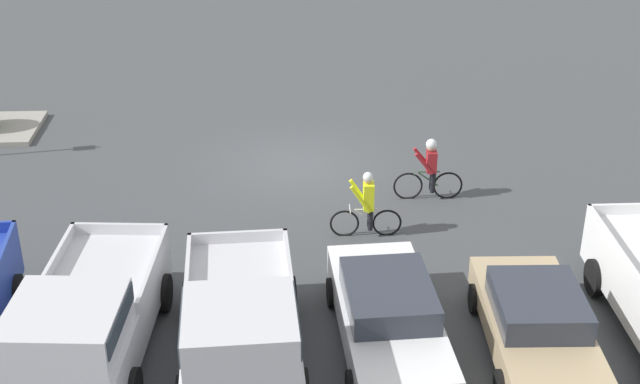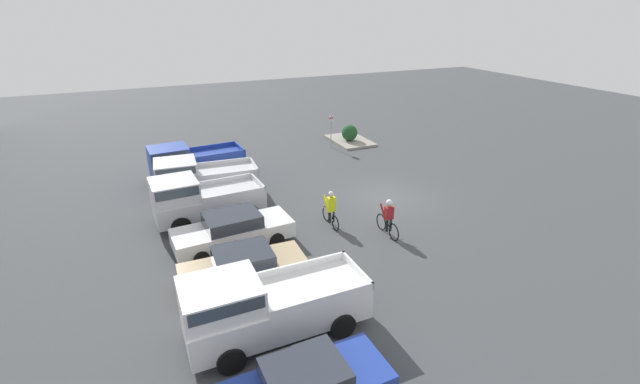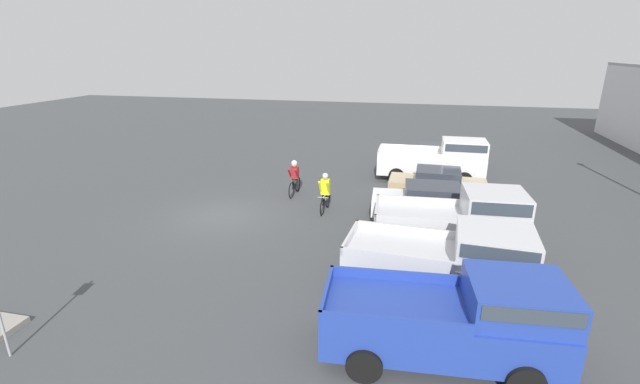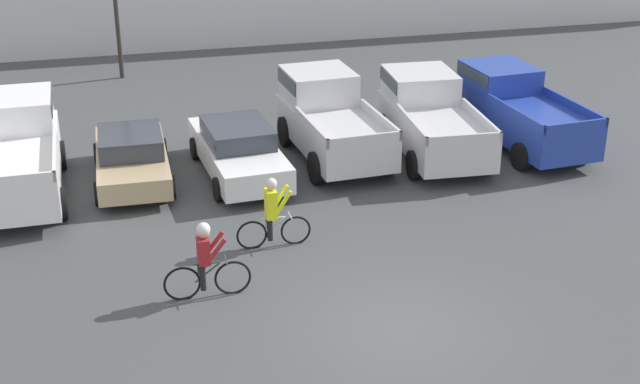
% 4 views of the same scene
% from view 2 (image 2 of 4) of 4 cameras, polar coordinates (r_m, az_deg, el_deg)
% --- Properties ---
extents(ground_plane, '(80.00, 80.00, 0.00)m').
position_cam_2_polar(ground_plane, '(22.43, 9.00, -0.69)').
color(ground_plane, '#424447').
extents(pickup_truck_0, '(2.19, 5.38, 2.21)m').
position_cam_2_polar(pickup_truck_0, '(12.90, -7.62, -14.72)').
color(pickup_truck_0, white).
rests_on(pickup_truck_0, ground_plane).
extents(sedan_1, '(2.09, 4.43, 1.36)m').
position_cam_2_polar(sedan_1, '(15.41, -10.14, -9.92)').
color(sedan_1, tan).
rests_on(sedan_1, ground_plane).
extents(sedan_2, '(2.21, 4.89, 1.45)m').
position_cam_2_polar(sedan_2, '(17.81, -11.51, -4.99)').
color(sedan_2, white).
rests_on(sedan_2, ground_plane).
extents(pickup_truck_1, '(2.47, 4.92, 2.21)m').
position_cam_2_polar(pickup_truck_1, '(19.98, -15.88, -0.84)').
color(pickup_truck_1, silver).
rests_on(pickup_truck_1, ground_plane).
extents(pickup_truck_2, '(2.55, 5.11, 2.07)m').
position_cam_2_polar(pickup_truck_2, '(22.69, -15.88, 1.90)').
color(pickup_truck_2, silver).
rests_on(pickup_truck_2, ground_plane).
extents(pickup_truck_3, '(2.48, 5.23, 2.05)m').
position_cam_2_polar(pickup_truck_3, '(25.26, -16.87, 3.95)').
color(pickup_truck_3, '#233D9E').
rests_on(pickup_truck_3, ground_plane).
extents(cyclist_0, '(1.72, 0.46, 1.69)m').
position_cam_2_polar(cyclist_0, '(19.01, 1.45, -2.20)').
color(cyclist_0, black).
rests_on(cyclist_0, ground_plane).
extents(cyclist_1, '(1.79, 0.46, 1.69)m').
position_cam_2_polar(cyclist_1, '(18.45, 9.09, -3.27)').
color(cyclist_1, black).
rests_on(cyclist_1, ground_plane).
extents(fire_lane_sign, '(0.08, 0.30, 2.41)m').
position_cam_2_polar(fire_lane_sign, '(29.80, 1.49, 8.64)').
color(fire_lane_sign, '#9E9EA3').
rests_on(fire_lane_sign, ground_plane).
extents(curb_island, '(3.77, 2.47, 0.15)m').
position_cam_2_polar(curb_island, '(31.60, 4.00, 6.87)').
color(curb_island, gray).
rests_on(curb_island, ground_plane).
extents(shrub, '(1.14, 1.14, 1.14)m').
position_cam_2_polar(shrub, '(31.20, 3.97, 7.88)').
color(shrub, '#1E4C23').
rests_on(shrub, curb_island).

